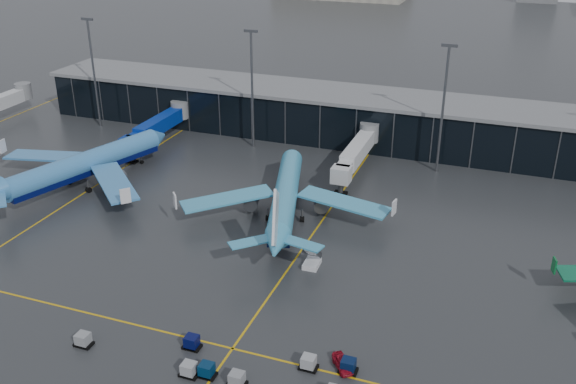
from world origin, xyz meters
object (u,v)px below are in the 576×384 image
(service_van_red, at_px, (343,363))
(baggage_carts, at_px, (235,365))
(airliner_arkefly, at_px, (84,151))
(mobile_airstair, at_px, (312,262))
(airliner_klm_near, at_px, (286,181))

(service_van_red, bearing_deg, baggage_carts, 165.96)
(airliner_arkefly, distance_m, mobile_airstair, 51.80)
(baggage_carts, xyz_separation_m, mobile_airstair, (1.02, 25.15, 0.01))
(airliner_arkefly, bearing_deg, service_van_red, -11.73)
(airliner_klm_near, bearing_deg, service_van_red, -76.13)
(airliner_arkefly, xyz_separation_m, baggage_carts, (48.62, -38.62, -6.15))
(airliner_arkefly, relative_size, baggage_carts, 1.32)
(baggage_carts, bearing_deg, airliner_klm_near, 102.15)
(baggage_carts, distance_m, service_van_red, 12.54)
(baggage_carts, bearing_deg, airliner_arkefly, 141.54)
(mobile_airstair, relative_size, service_van_red, 0.87)
(mobile_airstair, bearing_deg, baggage_carts, -94.52)
(airliner_arkefly, bearing_deg, mobile_airstair, 2.41)
(baggage_carts, bearing_deg, mobile_airstair, 87.69)
(airliner_arkefly, height_order, service_van_red, airliner_arkefly)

